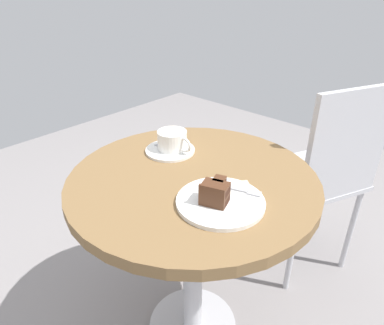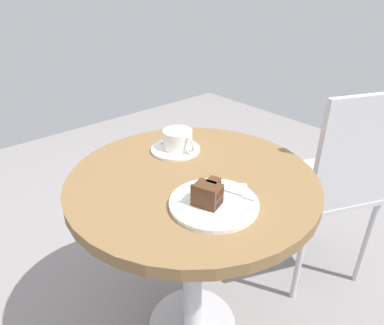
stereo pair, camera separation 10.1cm
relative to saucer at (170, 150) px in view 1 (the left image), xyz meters
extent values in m
cylinder|color=brown|center=(0.17, -0.07, -0.02)|extent=(0.75, 0.75, 0.03)
cylinder|color=#B7B7BC|center=(0.17, -0.07, -0.36)|extent=(0.07, 0.07, 0.64)
cylinder|color=#B7B7BC|center=(0.17, -0.07, -0.69)|extent=(0.34, 0.34, 0.02)
cylinder|color=white|center=(0.00, 0.00, 0.00)|extent=(0.17, 0.17, 0.01)
cylinder|color=white|center=(0.00, 0.01, 0.04)|extent=(0.10, 0.10, 0.06)
cylinder|color=beige|center=(0.00, 0.01, 0.07)|extent=(0.09, 0.09, 0.00)
torus|color=white|center=(0.06, 0.01, 0.04)|extent=(0.05, 0.01, 0.05)
cube|color=#B7B7BC|center=(-0.04, 0.02, 0.01)|extent=(0.04, 0.08, 0.00)
ellipsoid|color=#B7B7BC|center=(-0.02, 0.06, 0.01)|extent=(0.02, 0.02, 0.00)
cylinder|color=white|center=(0.32, -0.13, 0.00)|extent=(0.23, 0.23, 0.01)
cube|color=#381E14|center=(0.31, -0.15, 0.02)|extent=(0.08, 0.07, 0.02)
cube|color=#381E14|center=(0.30, -0.11, 0.02)|extent=(0.04, 0.04, 0.02)
cube|color=#4C2B19|center=(0.31, -0.15, 0.03)|extent=(0.08, 0.07, 0.01)
cube|color=#4C2B19|center=(0.30, -0.11, 0.03)|extent=(0.04, 0.04, 0.01)
cube|color=#381E14|center=(0.31, -0.15, 0.05)|extent=(0.08, 0.07, 0.02)
cube|color=#381E14|center=(0.30, -0.11, 0.05)|extent=(0.04, 0.04, 0.02)
cube|color=#4C2B19|center=(0.31, -0.15, 0.06)|extent=(0.08, 0.07, 0.01)
cube|color=#4C2B19|center=(0.30, -0.11, 0.06)|extent=(0.04, 0.04, 0.01)
cube|color=#4C2B19|center=(0.32, -0.17, 0.04)|extent=(0.07, 0.03, 0.06)
cube|color=#B7B7BC|center=(0.30, -0.07, 0.01)|extent=(0.11, 0.04, 0.00)
cube|color=#B7B7BC|center=(0.37, -0.04, 0.01)|extent=(0.04, 0.03, 0.00)
cube|color=beige|center=(0.30, -0.10, 0.00)|extent=(0.22, 0.22, 0.00)
cube|color=beige|center=(0.32, -0.09, 0.00)|extent=(0.20, 0.20, 0.00)
cylinder|color=#BCBCC1|center=(0.18, 0.78, -0.48)|extent=(0.02, 0.02, 0.44)
cylinder|color=#BCBCC1|center=(0.05, 0.48, -0.48)|extent=(0.02, 0.02, 0.44)
cylinder|color=#BCBCC1|center=(0.48, 0.65, -0.48)|extent=(0.02, 0.02, 0.44)
cylinder|color=#BCBCC1|center=(0.34, 0.35, -0.48)|extent=(0.02, 0.02, 0.44)
cube|color=#BCBCC1|center=(0.26, 0.56, -0.25)|extent=(0.50, 0.50, 0.02)
cube|color=#BCBCC1|center=(0.42, 0.49, -0.02)|extent=(0.17, 0.34, 0.43)
camera|label=1|loc=(0.76, -0.72, 0.52)|focal=32.00mm
camera|label=2|loc=(0.83, -0.65, 0.52)|focal=32.00mm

